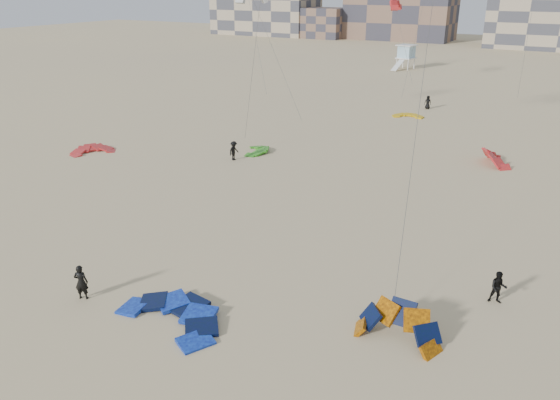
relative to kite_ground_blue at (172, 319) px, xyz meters
The scene contains 16 objects.
ground 2.83m from the kite_ground_blue, 153.12° to the left, with size 320.00×320.00×0.00m, color tan.
kite_ground_blue is the anchor object (origin of this frame).
kite_ground_orange 10.21m from the kite_ground_blue, 20.94° to the left, with size 3.83×2.91×2.52m, color orange, non-canonical shape.
kite_ground_red 29.41m from the kite_ground_blue, 143.75° to the left, with size 3.76×3.91×0.95m, color red, non-canonical shape.
kite_ground_green 27.13m from the kite_ground_blue, 113.25° to the left, with size 3.12×3.27×0.70m, color #39A11A, non-canonical shape.
kite_ground_red_far 33.18m from the kite_ground_blue, 73.89° to the left, with size 3.68×3.23×2.08m, color red, non-canonical shape.
kite_ground_yellow 45.61m from the kite_ground_blue, 93.33° to the left, with size 3.12×3.28×0.40m, color yellow, non-canonical shape.
kitesurfer_main 5.15m from the kite_ground_blue, behind, with size 0.67×0.44×1.84m, color black.
kitesurfer_b 15.65m from the kite_ground_blue, 34.52° to the left, with size 0.81×0.63×1.66m, color black.
kitesurfer_c 24.50m from the kite_ground_blue, 116.95° to the left, with size 1.09×0.63×1.69m, color black.
kitesurfer_e 50.92m from the kite_ground_blue, 92.07° to the left, with size 0.80×0.52×1.63m, color black.
kite_fly_red 65.93m from the kite_ground_blue, 99.83° to the left, with size 6.21×4.23×12.07m.
lifeguard_tower_far 83.59m from the kite_ground_blue, 99.89° to the left, with size 3.55×6.10×4.23m.
condo_west_a 150.15m from the kite_ground_blue, 118.92° to the left, with size 30.00×15.00×14.00m, color tan.
condo_west_b 139.43m from the kite_ground_blue, 103.52° to the left, with size 28.00×14.00×18.00m, color brown.
condo_fill_left 139.60m from the kite_ground_blue, 112.11° to the left, with size 12.00×10.00×8.00m, color brown.
Camera 1 is at (17.34, -17.55, 14.54)m, focal length 35.00 mm.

